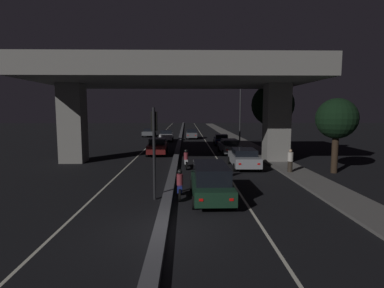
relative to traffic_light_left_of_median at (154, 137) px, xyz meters
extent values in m
plane|color=black|center=(0.65, -4.13, -3.13)|extent=(200.00, 200.00, 0.00)
cube|color=beige|center=(-3.17, 30.87, -3.13)|extent=(0.12, 126.00, 0.00)
cube|color=beige|center=(4.46, 30.87, -3.13)|extent=(0.12, 126.00, 0.00)
cube|color=#4C4C51|center=(0.65, 30.87, -3.01)|extent=(0.50, 126.00, 0.25)
cube|color=#5B5956|center=(9.46, 23.87, -3.07)|extent=(2.26, 126.00, 0.13)
cube|color=gray|center=(-8.13, 11.09, 0.23)|extent=(1.99, 1.79, 6.72)
cube|color=gray|center=(9.43, 11.09, 0.23)|extent=(1.99, 1.79, 6.72)
cube|color=gray|center=(0.65, 11.09, 4.38)|extent=(22.23, 12.09, 1.59)
cube|color=#333335|center=(0.65, 11.09, 5.63)|extent=(22.23, 0.40, 0.90)
cylinder|color=black|center=(0.00, -0.11, -0.84)|extent=(0.14, 0.14, 4.59)
cube|color=black|center=(0.00, 0.07, 0.78)|extent=(0.30, 0.28, 0.95)
sphere|color=black|center=(0.00, 0.22, 1.07)|extent=(0.18, 0.18, 0.18)
sphere|color=yellow|center=(0.00, 0.22, 0.78)|extent=(0.18, 0.18, 0.18)
sphere|color=black|center=(0.00, 0.22, 0.48)|extent=(0.18, 0.18, 0.18)
cylinder|color=#2D2D30|center=(9.00, 26.24, 1.30)|extent=(0.18, 0.18, 8.87)
cylinder|color=#2D2D30|center=(8.15, 26.24, 5.59)|extent=(1.68, 0.10, 0.10)
ellipsoid|color=#F2B759|center=(7.31, 26.24, 5.49)|extent=(0.56, 0.32, 0.24)
cube|color=black|center=(2.82, -0.04, -2.50)|extent=(1.91, 4.80, 0.68)
cube|color=black|center=(2.82, 0.08, -1.78)|extent=(1.67, 3.46, 0.75)
cylinder|color=black|center=(1.89, 1.52, -2.84)|extent=(0.21, 0.60, 0.60)
cylinder|color=black|center=(3.70, 1.55, -2.84)|extent=(0.21, 0.60, 0.60)
cylinder|color=black|center=(1.94, -1.63, -2.84)|extent=(0.21, 0.60, 0.60)
cylinder|color=black|center=(3.74, -1.61, -2.84)|extent=(0.21, 0.60, 0.60)
cube|color=red|center=(2.20, -2.45, -2.46)|extent=(0.18, 0.03, 0.11)
cube|color=red|center=(3.50, -2.43, -2.46)|extent=(0.18, 0.03, 0.11)
cube|color=gray|center=(6.09, 8.33, -2.47)|extent=(2.01, 4.78, 0.72)
cube|color=black|center=(6.08, 8.09, -1.88)|extent=(1.73, 2.31, 0.47)
cylinder|color=black|center=(5.20, 9.91, -2.83)|extent=(0.21, 0.61, 0.61)
cylinder|color=black|center=(7.06, 9.87, -2.83)|extent=(0.21, 0.61, 0.61)
cylinder|color=black|center=(5.12, 6.79, -2.83)|extent=(0.21, 0.61, 0.61)
cylinder|color=black|center=(6.98, 6.74, -2.83)|extent=(0.21, 0.61, 0.61)
cube|color=red|center=(5.37, 5.97, -2.44)|extent=(0.18, 0.03, 0.11)
cube|color=red|center=(6.70, 5.94, -2.44)|extent=(0.18, 0.03, 0.11)
cube|color=#515459|center=(6.05, 16.00, -2.48)|extent=(1.89, 4.81, 0.72)
cube|color=black|center=(6.05, 15.76, -1.87)|extent=(1.60, 2.33, 0.50)
cylinder|color=black|center=(5.15, 17.54, -2.83)|extent=(0.22, 0.60, 0.60)
cylinder|color=black|center=(6.84, 17.60, -2.83)|extent=(0.22, 0.60, 0.60)
cylinder|color=black|center=(5.25, 14.41, -2.83)|extent=(0.22, 0.60, 0.60)
cylinder|color=black|center=(6.95, 14.46, -2.83)|extent=(0.22, 0.60, 0.60)
cube|color=red|center=(5.52, 13.60, -2.44)|extent=(0.18, 0.04, 0.11)
cube|color=red|center=(6.73, 13.64, -2.44)|extent=(0.18, 0.04, 0.11)
cube|color=#141938|center=(6.19, 24.14, -2.55)|extent=(1.96, 4.56, 0.58)
cube|color=black|center=(6.19, 24.02, -2.01)|extent=(1.63, 1.86, 0.50)
cylinder|color=black|center=(5.41, 25.65, -2.84)|extent=(0.23, 0.60, 0.59)
cylinder|color=black|center=(7.12, 25.57, -2.84)|extent=(0.23, 0.60, 0.59)
cylinder|color=black|center=(5.27, 22.70, -2.84)|extent=(0.23, 0.60, 0.59)
cylinder|color=black|center=(6.98, 22.62, -2.84)|extent=(0.23, 0.60, 0.59)
cube|color=red|center=(5.48, 21.92, -2.52)|extent=(0.18, 0.04, 0.11)
cube|color=red|center=(6.70, 21.86, -2.52)|extent=(0.18, 0.04, 0.11)
cube|color=#515459|center=(2.50, 33.01, -2.46)|extent=(1.77, 4.28, 0.72)
cube|color=black|center=(2.50, 32.80, -1.85)|extent=(1.52, 2.07, 0.50)
cylinder|color=black|center=(1.71, 34.43, -2.83)|extent=(0.21, 0.62, 0.61)
cylinder|color=black|center=(3.35, 34.40, -2.83)|extent=(0.21, 0.62, 0.61)
cylinder|color=black|center=(1.65, 31.63, -2.83)|extent=(0.21, 0.62, 0.61)
cylinder|color=black|center=(3.30, 31.59, -2.83)|extent=(0.21, 0.62, 0.61)
cube|color=red|center=(1.87, 30.89, -2.43)|extent=(0.18, 0.03, 0.11)
cube|color=red|center=(3.05, 30.87, -2.43)|extent=(0.18, 0.03, 0.11)
cube|color=#591414|center=(-1.32, 15.32, -2.42)|extent=(1.91, 4.55, 0.78)
cube|color=black|center=(-1.33, 15.55, -1.75)|extent=(1.64, 2.20, 0.55)
cylinder|color=black|center=(-0.40, 13.85, -2.80)|extent=(0.21, 0.66, 0.66)
cylinder|color=black|center=(-2.17, 13.81, -2.80)|extent=(0.21, 0.66, 0.66)
cylinder|color=black|center=(-0.47, 16.83, -2.80)|extent=(0.21, 0.66, 0.66)
cylinder|color=black|center=(-2.24, 16.79, -2.80)|extent=(0.21, 0.66, 0.66)
cube|color=white|center=(-0.74, 17.60, -2.53)|extent=(0.18, 0.03, 0.11)
cube|color=white|center=(-2.01, 17.58, -2.53)|extent=(0.18, 0.03, 0.11)
cube|color=silver|center=(-1.31, 28.83, -2.42)|extent=(1.87, 4.03, 0.77)
cube|color=black|center=(-1.31, 28.93, -1.77)|extent=(1.63, 1.62, 0.53)
cylinder|color=black|center=(-0.40, 27.52, -2.80)|extent=(0.21, 0.66, 0.66)
cylinder|color=black|center=(-2.19, 27.50, -2.80)|extent=(0.21, 0.66, 0.66)
cylinder|color=black|center=(-0.42, 30.16, -2.80)|extent=(0.21, 0.66, 0.66)
cylinder|color=black|center=(-2.21, 30.15, -2.80)|extent=(0.21, 0.66, 0.66)
cube|color=white|center=(-0.68, 30.85, -2.54)|extent=(0.18, 0.03, 0.11)
cube|color=white|center=(-1.96, 30.84, -2.54)|extent=(0.18, 0.03, 0.11)
cube|color=#515459|center=(-4.81, 37.02, -2.49)|extent=(1.92, 4.57, 0.63)
cube|color=black|center=(-4.80, 37.13, -1.95)|extent=(1.63, 1.85, 0.44)
cylinder|color=black|center=(-3.98, 35.50, -2.81)|extent=(0.22, 0.66, 0.65)
cylinder|color=black|center=(-5.73, 35.56, -2.81)|extent=(0.22, 0.66, 0.65)
cylinder|color=black|center=(-3.89, 38.48, -2.81)|extent=(0.22, 0.66, 0.65)
cylinder|color=black|center=(-5.64, 38.54, -2.81)|extent=(0.22, 0.66, 0.65)
cube|color=white|center=(-4.11, 39.27, -2.59)|extent=(0.18, 0.04, 0.11)
cube|color=white|center=(-5.36, 39.31, -2.59)|extent=(0.18, 0.04, 0.11)
cylinder|color=black|center=(1.26, 0.70, -2.83)|extent=(0.08, 0.61, 0.61)
cylinder|color=black|center=(1.25, -0.46, -2.83)|extent=(0.10, 0.61, 0.61)
cube|color=navy|center=(1.26, 0.12, -2.61)|extent=(0.25, 0.88, 0.32)
cylinder|color=maroon|center=(1.26, 0.12, -2.17)|extent=(0.32, 0.32, 0.56)
sphere|color=black|center=(1.26, 0.12, -1.77)|extent=(0.24, 0.24, 0.24)
cube|color=red|center=(1.25, -0.51, -2.61)|extent=(0.08, 0.03, 0.08)
cylinder|color=black|center=(1.53, 8.80, -2.82)|extent=(0.11, 0.63, 0.63)
cylinder|color=black|center=(1.60, 7.40, -2.82)|extent=(0.13, 0.63, 0.63)
cube|color=silver|center=(1.57, 8.10, -2.60)|extent=(0.29, 1.07, 0.32)
cylinder|color=maroon|center=(1.57, 8.10, -2.17)|extent=(0.33, 0.33, 0.53)
sphere|color=black|center=(1.57, 8.10, -1.79)|extent=(0.24, 0.24, 0.24)
cube|color=red|center=(1.60, 7.35, -2.60)|extent=(0.08, 0.03, 0.08)
cylinder|color=#2D261E|center=(8.90, 5.89, -2.62)|extent=(0.33, 0.33, 0.77)
cylinder|color=beige|center=(8.90, 5.89, -1.92)|extent=(0.39, 0.39, 0.64)
sphere|color=tan|center=(8.90, 5.89, -1.50)|extent=(0.21, 0.21, 0.21)
cylinder|color=#2D2116|center=(12.17, 6.14, -1.72)|extent=(0.44, 0.44, 2.82)
sphere|color=black|center=(12.17, 6.14, 0.76)|extent=(2.85, 2.85, 2.85)
cylinder|color=#38281C|center=(10.99, 17.77, -1.45)|extent=(0.47, 0.47, 3.38)
sphere|color=black|center=(10.99, 17.77, 1.96)|extent=(4.58, 4.58, 4.58)
camera|label=1|loc=(1.57, -14.73, 1.28)|focal=28.00mm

